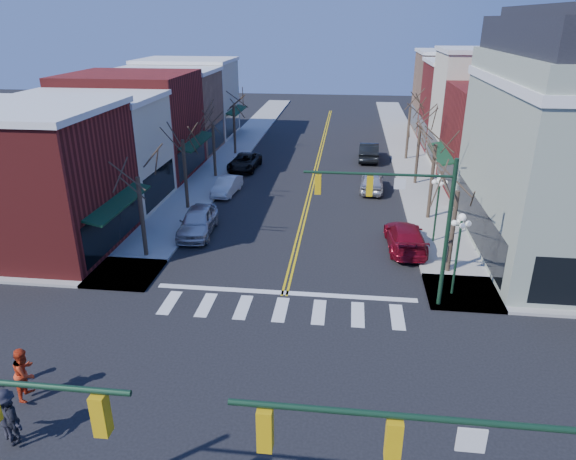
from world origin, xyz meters
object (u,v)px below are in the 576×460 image
(car_left_near, at_px, (198,221))
(car_left_far, at_px, (245,162))
(car_right_near, at_px, (405,237))
(pedestrian_dark_a, at_px, (12,420))
(lamppost_corner, at_px, (459,241))
(car_right_mid, at_px, (372,181))
(car_left_mid, at_px, (227,186))
(pedestrian_red_b, at_px, (25,373))
(pedestrian_dark_b, at_px, (7,415))
(car_right_far, at_px, (369,151))
(lamppost_midblock, at_px, (438,197))

(car_left_near, bearing_deg, car_left_far, 86.35)
(car_right_near, bearing_deg, pedestrian_dark_a, 48.39)
(lamppost_corner, bearing_deg, car_right_mid, 101.76)
(car_left_far, distance_m, car_right_near, 20.37)
(car_left_mid, bearing_deg, car_left_far, 95.70)
(lamppost_corner, xyz_separation_m, car_left_near, (-14.60, 6.20, -2.12))
(car_left_near, relative_size, car_left_far, 0.98)
(car_right_near, bearing_deg, car_right_mid, -84.21)
(pedestrian_red_b, height_order, pedestrian_dark_b, pedestrian_red_b)
(car_left_far, distance_m, car_right_far, 12.14)
(pedestrian_red_b, relative_size, pedestrian_dark_b, 1.06)
(car_left_mid, xyz_separation_m, pedestrian_red_b, (-1.73, -23.65, 0.48))
(car_left_far, xyz_separation_m, car_right_near, (12.80, -15.84, 0.06))
(car_left_mid, distance_m, car_right_near, 15.54)
(pedestrian_dark_a, bearing_deg, lamppost_corner, 84.54)
(car_right_mid, distance_m, pedestrian_dark_a, 30.32)
(car_left_mid, xyz_separation_m, car_right_far, (11.21, 11.68, 0.19))
(lamppost_midblock, height_order, pedestrian_dark_b, lamppost_midblock)
(car_left_far, relative_size, pedestrian_red_b, 2.53)
(lamppost_corner, distance_m, car_left_mid, 20.52)
(lamppost_corner, height_order, car_left_far, lamppost_corner)
(car_right_mid, distance_m, pedestrian_red_b, 28.81)
(lamppost_corner, xyz_separation_m, car_left_mid, (-14.60, 14.24, -2.30))
(lamppost_midblock, height_order, car_right_far, lamppost_midblock)
(lamppost_midblock, xyz_separation_m, pedestrian_dark_a, (-15.50, -17.96, -1.97))
(lamppost_corner, xyz_separation_m, pedestrian_dark_b, (-15.72, -11.38, -1.88))
(pedestrian_dark_a, bearing_deg, car_left_near, 135.13)
(car_right_near, height_order, car_right_mid, car_right_mid)
(car_left_mid, distance_m, car_right_mid, 11.39)
(lamppost_midblock, distance_m, car_left_mid, 16.68)
(lamppost_corner, distance_m, pedestrian_dark_a, 19.38)
(car_right_near, relative_size, pedestrian_dark_a, 3.11)
(car_left_near, distance_m, pedestrian_dark_a, 17.69)
(lamppost_corner, relative_size, car_right_mid, 0.95)
(lamppost_corner, bearing_deg, car_left_near, 156.98)
(car_left_mid, distance_m, car_right_far, 16.19)
(car_left_mid, bearing_deg, car_right_near, -28.86)
(car_left_far, relative_size, car_right_mid, 1.10)
(car_left_near, distance_m, pedestrian_red_b, 15.71)
(lamppost_corner, relative_size, pedestrian_red_b, 2.19)
(lamppost_corner, distance_m, car_left_far, 25.89)
(car_left_near, xyz_separation_m, pedestrian_red_b, (-1.73, -15.61, 0.30))
(lamppost_corner, xyz_separation_m, car_right_mid, (-3.40, 16.33, -2.19))
(car_left_mid, height_order, car_right_far, car_right_far)
(pedestrian_red_b, bearing_deg, car_right_mid, -34.33)
(car_left_far, height_order, car_right_far, car_right_far)
(car_left_near, height_order, car_right_far, car_right_far)
(car_left_mid, height_order, car_right_near, car_right_near)
(pedestrian_dark_b, bearing_deg, car_right_far, -84.25)
(lamppost_corner, height_order, lamppost_midblock, same)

